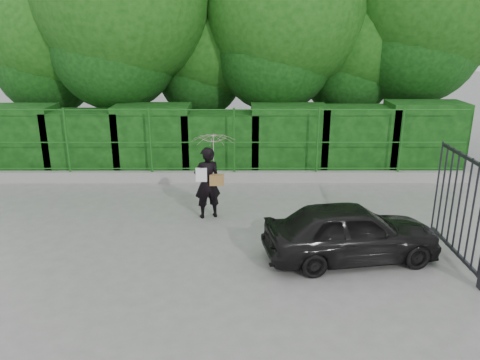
{
  "coord_description": "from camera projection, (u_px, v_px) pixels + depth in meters",
  "views": [
    {
      "loc": [
        0.54,
        -8.05,
        4.14
      ],
      "look_at": [
        0.56,
        1.3,
        1.1
      ],
      "focal_mm": 35.0,
      "sensor_mm": 36.0,
      "label": 1
    }
  ],
  "objects": [
    {
      "name": "ground",
      "position": [
        211.0,
        256.0,
        8.94
      ],
      "size": [
        80.0,
        80.0,
        0.0
      ],
      "primitive_type": "plane",
      "color": "gray"
    },
    {
      "name": "woman",
      "position": [
        212.0,
        163.0,
        10.41
      ],
      "size": [
        0.99,
        0.99,
        1.95
      ],
      "color": "black",
      "rests_on": "ground"
    },
    {
      "name": "car",
      "position": [
        351.0,
        232.0,
        8.67
      ],
      "size": [
        3.4,
        1.79,
        1.1
      ],
      "primitive_type": "imported",
      "rotation": [
        0.0,
        0.0,
        1.73
      ],
      "color": "black",
      "rests_on": "ground"
    },
    {
      "name": "kerb",
      "position": [
        220.0,
        177.0,
        13.17
      ],
      "size": [
        14.0,
        0.25,
        0.3
      ],
      "primitive_type": "cube",
      "color": "#9E9E99",
      "rests_on": "ground"
    },
    {
      "name": "trees",
      "position": [
        258.0,
        12.0,
        14.87
      ],
      "size": [
        17.1,
        6.15,
        8.08
      ],
      "color": "black",
      "rests_on": "ground"
    },
    {
      "name": "gate",
      "position": [
        479.0,
        212.0,
        7.89
      ],
      "size": [
        0.22,
        2.33,
        2.36
      ],
      "color": "#25252B",
      "rests_on": "ground"
    },
    {
      "name": "hedge",
      "position": [
        224.0,
        140.0,
        13.86
      ],
      "size": [
        14.2,
        1.2,
        2.11
      ],
      "color": "black",
      "rests_on": "ground"
    },
    {
      "name": "fence",
      "position": [
        228.0,
        141.0,
        12.85
      ],
      "size": [
        14.13,
        0.06,
        1.8
      ],
      "color": "#1A5A18",
      "rests_on": "kerb"
    }
  ]
}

